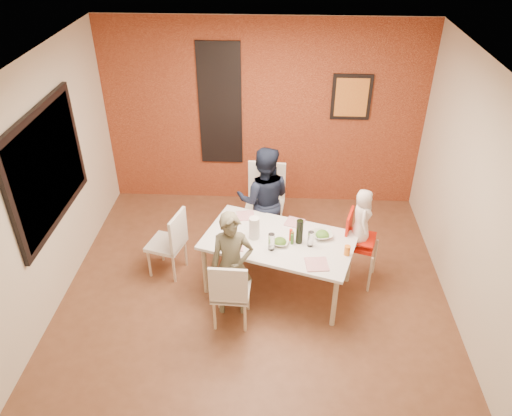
# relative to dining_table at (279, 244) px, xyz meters

# --- Properties ---
(ground) EXTENTS (4.50, 4.50, 0.00)m
(ground) POSITION_rel_dining_table_xyz_m (-0.27, -0.20, -0.64)
(ground) COLOR brown
(ground) RESTS_ON ground
(ceiling) EXTENTS (4.50, 4.50, 0.02)m
(ceiling) POSITION_rel_dining_table_xyz_m (-0.27, -0.20, 2.06)
(ceiling) COLOR silver
(ceiling) RESTS_ON wall_back
(wall_back) EXTENTS (4.50, 0.02, 2.70)m
(wall_back) POSITION_rel_dining_table_xyz_m (-0.27, 2.05, 0.71)
(wall_back) COLOR beige
(wall_back) RESTS_ON ground
(wall_front) EXTENTS (4.50, 0.02, 2.70)m
(wall_front) POSITION_rel_dining_table_xyz_m (-0.27, -2.45, 0.71)
(wall_front) COLOR beige
(wall_front) RESTS_ON ground
(wall_left) EXTENTS (0.02, 4.50, 2.70)m
(wall_left) POSITION_rel_dining_table_xyz_m (-2.52, -0.20, 0.71)
(wall_left) COLOR beige
(wall_left) RESTS_ON ground
(wall_right) EXTENTS (0.02, 4.50, 2.70)m
(wall_right) POSITION_rel_dining_table_xyz_m (1.98, -0.20, 0.71)
(wall_right) COLOR beige
(wall_right) RESTS_ON ground
(brick_accent_wall) EXTENTS (4.50, 0.02, 2.70)m
(brick_accent_wall) POSITION_rel_dining_table_xyz_m (-0.27, 2.03, 0.71)
(brick_accent_wall) COLOR maroon
(brick_accent_wall) RESTS_ON ground
(picture_window_frame) EXTENTS (0.05, 1.70, 1.30)m
(picture_window_frame) POSITION_rel_dining_table_xyz_m (-2.49, -0.00, 0.91)
(picture_window_frame) COLOR black
(picture_window_frame) RESTS_ON wall_left
(picture_window_pane) EXTENTS (0.02, 1.55, 1.15)m
(picture_window_pane) POSITION_rel_dining_table_xyz_m (-2.47, -0.00, 0.91)
(picture_window_pane) COLOR black
(picture_window_pane) RESTS_ON wall_left
(glassblock_strip) EXTENTS (0.55, 0.03, 1.70)m
(glassblock_strip) POSITION_rel_dining_table_xyz_m (-0.87, 2.01, 0.86)
(glassblock_strip) COLOR silver
(glassblock_strip) RESTS_ON wall_back
(glassblock_surround) EXTENTS (0.60, 0.03, 1.76)m
(glassblock_surround) POSITION_rel_dining_table_xyz_m (-0.87, 2.01, 0.86)
(glassblock_surround) COLOR black
(glassblock_surround) RESTS_ON wall_back
(art_print_frame) EXTENTS (0.54, 0.03, 0.64)m
(art_print_frame) POSITION_rel_dining_table_xyz_m (0.93, 2.01, 1.01)
(art_print_frame) COLOR black
(art_print_frame) RESTS_ON wall_back
(art_print_canvas) EXTENTS (0.44, 0.01, 0.54)m
(art_print_canvas) POSITION_rel_dining_table_xyz_m (0.93, 1.99, 1.01)
(art_print_canvas) COLOR orange
(art_print_canvas) RESTS_ON wall_back
(dining_table) EXTENTS (1.88, 1.39, 0.70)m
(dining_table) POSITION_rel_dining_table_xyz_m (0.00, 0.00, 0.00)
(dining_table) COLOR white
(dining_table) RESTS_ON ground
(chair_near) EXTENTS (0.41, 0.41, 0.87)m
(chair_near) POSITION_rel_dining_table_xyz_m (-0.50, -0.65, -0.15)
(chair_near) COLOR silver
(chair_near) RESTS_ON ground
(chair_far) EXTENTS (0.54, 0.54, 1.06)m
(chair_far) POSITION_rel_dining_table_xyz_m (-0.19, 1.05, -0.04)
(chair_far) COLOR white
(chair_far) RESTS_ON ground
(chair_left) EXTENTS (0.50, 0.50, 0.87)m
(chair_left) POSITION_rel_dining_table_xyz_m (-1.29, 0.20, -0.15)
(chair_left) COLOR white
(chair_left) RESTS_ON ground
(high_chair) EXTENTS (0.48, 0.48, 0.93)m
(high_chair) POSITION_rel_dining_table_xyz_m (0.91, 0.21, -0.08)
(high_chair) COLOR red
(high_chair) RESTS_ON ground
(child_near) EXTENTS (0.50, 0.35, 1.28)m
(child_near) POSITION_rel_dining_table_xyz_m (-0.50, -0.41, 0.00)
(child_near) COLOR brown
(child_near) RESTS_ON ground
(child_far) EXTENTS (0.72, 0.56, 1.45)m
(child_far) POSITION_rel_dining_table_xyz_m (-0.20, 0.79, 0.09)
(child_far) COLOR black
(child_far) RESTS_ON ground
(toddler) EXTENTS (0.23, 0.35, 0.70)m
(toddler) POSITION_rel_dining_table_xyz_m (0.94, 0.19, 0.27)
(toddler) COLOR silver
(toddler) RESTS_ON high_chair
(plate_near_left) EXTENTS (0.24, 0.24, 0.01)m
(plate_near_left) POSITION_rel_dining_table_xyz_m (-0.51, -0.16, 0.07)
(plate_near_left) COLOR white
(plate_near_left) RESTS_ON dining_table
(plate_far_mid) EXTENTS (0.27, 0.27, 0.01)m
(plate_far_mid) POSITION_rel_dining_table_xyz_m (0.18, 0.34, 0.07)
(plate_far_mid) COLOR silver
(plate_far_mid) RESTS_ON dining_table
(plate_near_right) EXTENTS (0.26, 0.26, 0.01)m
(plate_near_right) POSITION_rel_dining_table_xyz_m (0.41, -0.43, 0.07)
(plate_near_right) COLOR white
(plate_near_right) RESTS_ON dining_table
(plate_far_left) EXTENTS (0.24, 0.24, 0.01)m
(plate_far_left) POSITION_rel_dining_table_xyz_m (-0.41, 0.45, 0.07)
(plate_far_left) COLOR white
(plate_far_left) RESTS_ON dining_table
(salad_bowl_a) EXTENTS (0.22, 0.22, 0.05)m
(salad_bowl_a) POSITION_rel_dining_table_xyz_m (0.01, -0.08, 0.09)
(salad_bowl_a) COLOR white
(salad_bowl_a) RESTS_ON dining_table
(salad_bowl_b) EXTENTS (0.28, 0.28, 0.06)m
(salad_bowl_b) POSITION_rel_dining_table_xyz_m (0.49, 0.08, 0.09)
(salad_bowl_b) COLOR silver
(salad_bowl_b) RESTS_ON dining_table
(wine_bottle) EXTENTS (0.08, 0.08, 0.29)m
(wine_bottle) POSITION_rel_dining_table_xyz_m (0.23, -0.04, 0.21)
(wine_bottle) COLOR black
(wine_bottle) RESTS_ON dining_table
(wine_glass_a) EXTENTS (0.07, 0.07, 0.21)m
(wine_glass_a) POSITION_rel_dining_table_xyz_m (-0.08, -0.19, 0.16)
(wine_glass_a) COLOR silver
(wine_glass_a) RESTS_ON dining_table
(wine_glass_b) EXTENTS (0.07, 0.07, 0.19)m
(wine_glass_b) POSITION_rel_dining_table_xyz_m (0.35, -0.10, 0.16)
(wine_glass_b) COLOR white
(wine_glass_b) RESTS_ON dining_table
(paper_towel_roll) EXTENTS (0.12, 0.12, 0.27)m
(paper_towel_roll) POSITION_rel_dining_table_xyz_m (-0.28, 0.02, 0.19)
(paper_towel_roll) COLOR silver
(paper_towel_roll) RESTS_ON dining_table
(condiment_red) EXTENTS (0.04, 0.04, 0.15)m
(condiment_red) POSITION_rel_dining_table_xyz_m (0.13, -0.01, 0.14)
(condiment_red) COLOR red
(condiment_red) RESTS_ON dining_table
(condiment_green) EXTENTS (0.03, 0.03, 0.13)m
(condiment_green) POSITION_rel_dining_table_xyz_m (0.14, -0.07, 0.12)
(condiment_green) COLOR #366A23
(condiment_green) RESTS_ON dining_table
(condiment_brown) EXTENTS (0.04, 0.04, 0.14)m
(condiment_brown) POSITION_rel_dining_table_xyz_m (0.15, -0.05, 0.13)
(condiment_brown) COLOR brown
(condiment_brown) RESTS_ON dining_table
(sippy_cup) EXTENTS (0.07, 0.07, 0.11)m
(sippy_cup) POSITION_rel_dining_table_xyz_m (0.74, -0.24, 0.12)
(sippy_cup) COLOR orange
(sippy_cup) RESTS_ON dining_table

